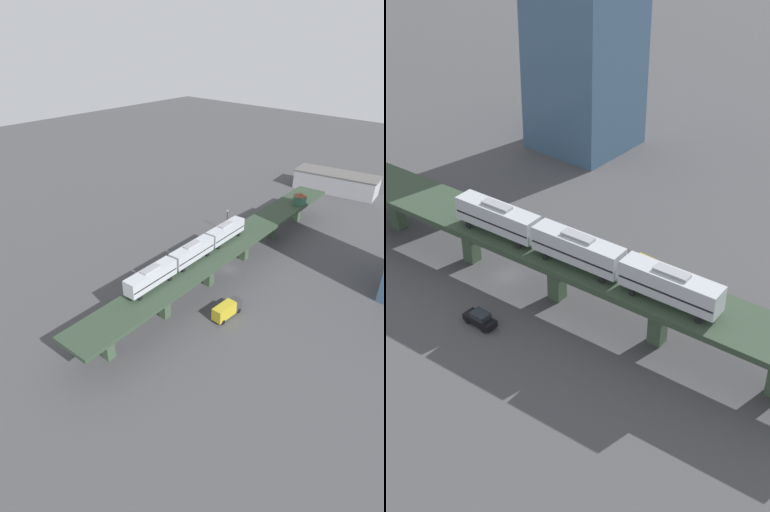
% 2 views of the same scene
% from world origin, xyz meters
% --- Properties ---
extents(ground_plane, '(400.00, 400.00, 0.00)m').
position_xyz_m(ground_plane, '(0.00, 0.00, 0.00)').
color(ground_plane, '#424244').
extents(elevated_viaduct, '(14.40, 92.35, 7.43)m').
position_xyz_m(elevated_viaduct, '(0.01, -0.17, 6.39)').
color(elevated_viaduct, '#2C3D2C').
rests_on(elevated_viaduct, ground).
extents(subway_train, '(5.25, 37.30, 4.45)m').
position_xyz_m(subway_train, '(-0.56, -12.91, 9.96)').
color(subway_train, '#ADB2BA').
rests_on(subway_train, elevated_viaduct).
extents(signal_hut, '(3.42, 3.42, 3.40)m').
position_xyz_m(signal_hut, '(0.32, 31.81, 9.22)').
color(signal_hut, '#33604C').
rests_on(signal_hut, elevated_viaduct).
extents(street_car_black, '(1.98, 4.42, 1.89)m').
position_xyz_m(street_car_black, '(-9.76, -4.84, 0.94)').
color(street_car_black, black).
rests_on(street_car_black, ground).
extents(street_car_blue, '(2.46, 4.62, 1.89)m').
position_xyz_m(street_car_blue, '(-10.74, 20.60, 0.94)').
color(street_car_blue, '#233D93').
rests_on(street_car_blue, ground).
extents(delivery_truck, '(2.49, 7.24, 3.20)m').
position_xyz_m(delivery_truck, '(10.97, -15.04, 1.76)').
color(delivery_truck, '#333338').
rests_on(delivery_truck, ground).
extents(street_lamp, '(0.44, 0.44, 6.94)m').
position_xyz_m(street_lamp, '(-12.90, 15.45, 4.11)').
color(street_lamp, black).
rests_on(street_lamp, ground).
extents(warehouse_building, '(29.73, 14.19, 6.80)m').
position_xyz_m(warehouse_building, '(-4.79, 68.17, 3.41)').
color(warehouse_building, '#99999E').
rests_on(warehouse_building, ground).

